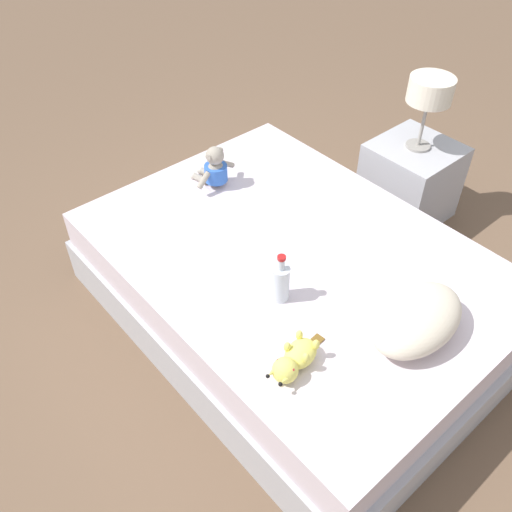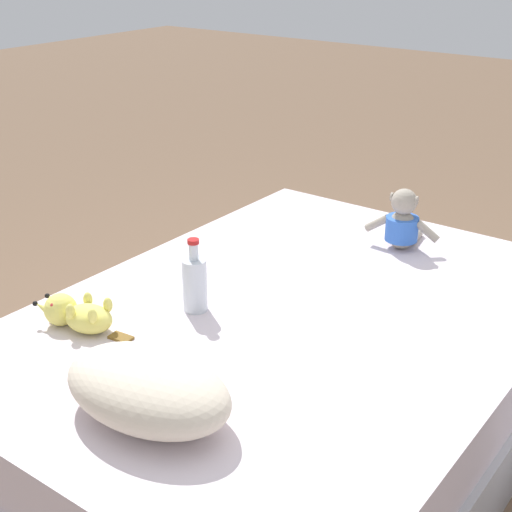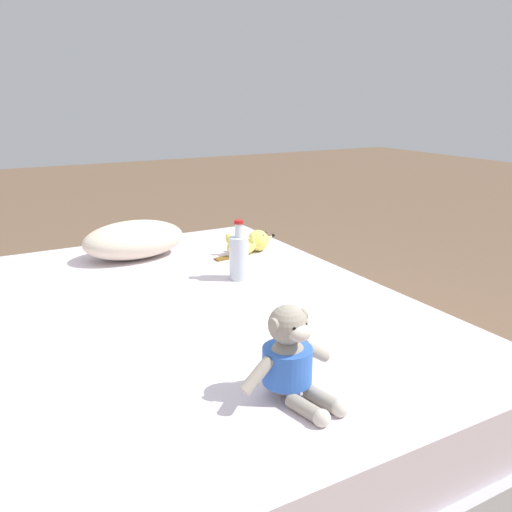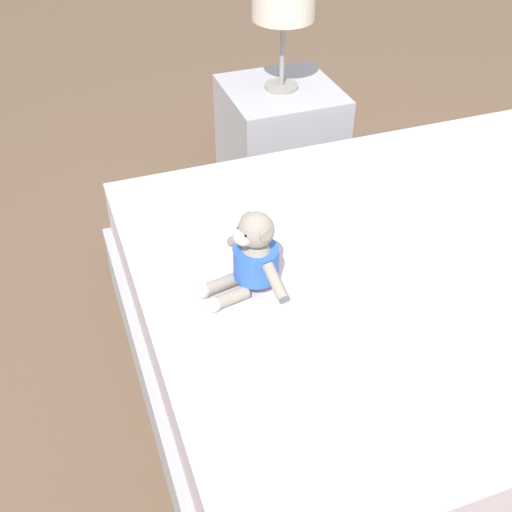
{
  "view_description": "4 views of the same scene",
  "coord_description": "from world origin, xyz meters",
  "px_view_note": "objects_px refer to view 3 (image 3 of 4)",
  "views": [
    {
      "loc": [
        1.38,
        1.32,
        2.19
      ],
      "look_at": [
        0.21,
        -0.03,
        0.52
      ],
      "focal_mm": 38.67,
      "sensor_mm": 36.0,
      "label": 1
    },
    {
      "loc": [
        -1.13,
        1.71,
        1.55
      ],
      "look_at": [
        0.19,
        -0.07,
        0.56
      ],
      "focal_mm": 51.79,
      "sensor_mm": 36.0,
      "label": 2
    },
    {
      "loc": [
        -0.68,
        -1.64,
        1.16
      ],
      "look_at": [
        0.25,
        0.04,
        0.58
      ],
      "focal_mm": 37.74,
      "sensor_mm": 36.0,
      "label": 3
    },
    {
      "loc": [
        1.17,
        -1.09,
        1.6
      ],
      "look_at": [
        -0.05,
        -0.66,
        0.55
      ],
      "focal_mm": 44.21,
      "sensor_mm": 36.0,
      "label": 4
    }
  ],
  "objects_px": {
    "bed": "(200,362)",
    "plush_yellow_creature": "(249,243)",
    "pillow": "(134,240)",
    "plush_monkey": "(290,360)",
    "glass_bottle": "(239,256)"
  },
  "relations": [
    {
      "from": "bed",
      "to": "plush_yellow_creature",
      "type": "xyz_separation_m",
      "value": [
        0.46,
        0.47,
        0.28
      ]
    },
    {
      "from": "pillow",
      "to": "bed",
      "type": "bearing_deg",
      "value": -87.91
    },
    {
      "from": "plush_monkey",
      "to": "plush_yellow_creature",
      "type": "height_order",
      "value": "plush_monkey"
    },
    {
      "from": "plush_monkey",
      "to": "plush_yellow_creature",
      "type": "relative_size",
      "value": 0.88
    },
    {
      "from": "pillow",
      "to": "plush_yellow_creature",
      "type": "bearing_deg",
      "value": -21.63
    },
    {
      "from": "plush_monkey",
      "to": "glass_bottle",
      "type": "distance_m",
      "value": 0.89
    },
    {
      "from": "bed",
      "to": "plush_monkey",
      "type": "xyz_separation_m",
      "value": [
        -0.04,
        -0.67,
        0.32
      ]
    },
    {
      "from": "bed",
      "to": "glass_bottle",
      "type": "distance_m",
      "value": 0.44
    },
    {
      "from": "plush_monkey",
      "to": "glass_bottle",
      "type": "bearing_deg",
      "value": 70.55
    },
    {
      "from": "pillow",
      "to": "glass_bottle",
      "type": "bearing_deg",
      "value": -60.74
    },
    {
      "from": "bed",
      "to": "glass_bottle",
      "type": "xyz_separation_m",
      "value": [
        0.25,
        0.17,
        0.32
      ]
    },
    {
      "from": "bed",
      "to": "pillow",
      "type": "distance_m",
      "value": 0.73
    },
    {
      "from": "bed",
      "to": "plush_monkey",
      "type": "distance_m",
      "value": 0.74
    },
    {
      "from": "plush_yellow_creature",
      "to": "glass_bottle",
      "type": "distance_m",
      "value": 0.37
    },
    {
      "from": "bed",
      "to": "pillow",
      "type": "xyz_separation_m",
      "value": [
        -0.02,
        0.66,
        0.31
      ]
    }
  ]
}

